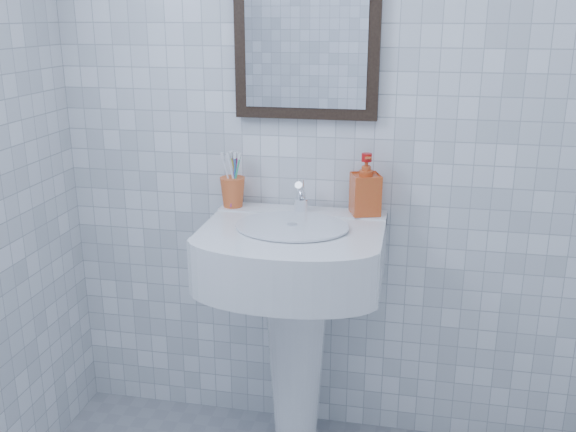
# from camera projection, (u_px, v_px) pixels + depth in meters

# --- Properties ---
(wall_back) EXTENTS (2.20, 0.02, 2.50)m
(wall_back) POSITION_uv_depth(u_px,v_px,m) (356.00, 116.00, 2.24)
(wall_back) COLOR white
(wall_back) RESTS_ON ground
(washbasin) EXTENTS (0.60, 0.44, 0.93)m
(washbasin) POSITION_uv_depth(u_px,v_px,m) (295.00, 302.00, 2.26)
(washbasin) COLOR white
(washbasin) RESTS_ON ground
(faucet) EXTENTS (0.05, 0.11, 0.12)m
(faucet) POSITION_uv_depth(u_px,v_px,m) (301.00, 199.00, 2.26)
(faucet) COLOR white
(faucet) RESTS_ON washbasin
(toothbrush_cup) EXTENTS (0.10, 0.10, 0.11)m
(toothbrush_cup) POSITION_uv_depth(u_px,v_px,m) (233.00, 192.00, 2.33)
(toothbrush_cup) COLOR orange
(toothbrush_cup) RESTS_ON washbasin
(soap_dispenser) EXTENTS (0.12, 0.12, 0.21)m
(soap_dispenser) POSITION_uv_depth(u_px,v_px,m) (366.00, 185.00, 2.23)
(soap_dispenser) COLOR red
(soap_dispenser) RESTS_ON washbasin
(wall_mirror) EXTENTS (0.50, 0.04, 0.62)m
(wall_mirror) POSITION_uv_depth(u_px,v_px,m) (307.00, 27.00, 2.16)
(wall_mirror) COLOR black
(wall_mirror) RESTS_ON wall_back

